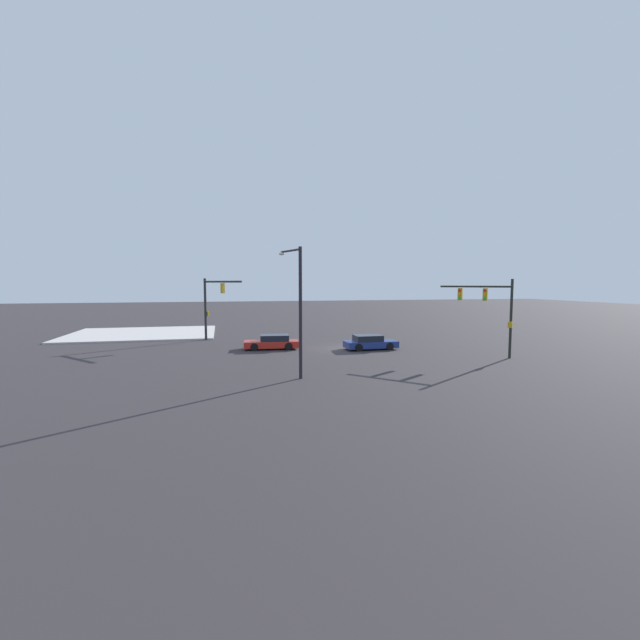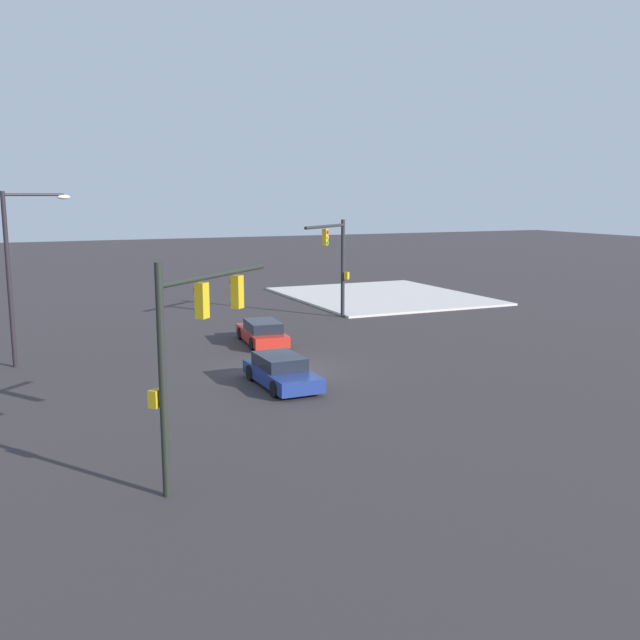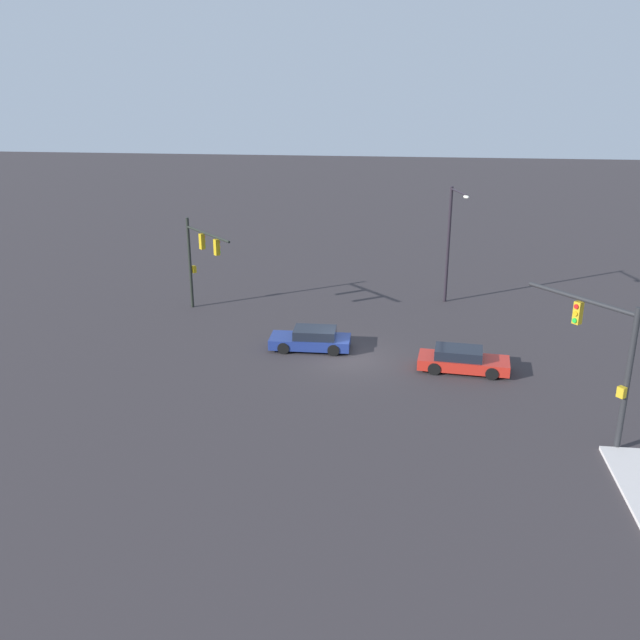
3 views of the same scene
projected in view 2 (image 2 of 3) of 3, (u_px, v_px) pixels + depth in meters
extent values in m
plane|color=#322D2F|center=(288.00, 371.00, 30.38)|extent=(198.29, 198.29, 0.00)
cube|color=beige|center=(382.00, 296.00, 52.91)|extent=(15.12, 12.97, 0.15)
cylinder|color=#242527|center=(343.00, 269.00, 43.60)|extent=(0.24, 0.24, 6.03)
cylinder|color=#242527|center=(325.00, 226.00, 40.86)|extent=(3.45, 4.00, 0.18)
cube|color=#BA951A|center=(325.00, 237.00, 40.95)|extent=(0.41, 0.41, 0.95)
cylinder|color=red|center=(328.00, 232.00, 40.83)|extent=(0.18, 0.19, 0.20)
cylinder|color=orange|center=(328.00, 237.00, 40.88)|extent=(0.18, 0.19, 0.20)
cylinder|color=green|center=(328.00, 242.00, 40.94)|extent=(0.18, 0.19, 0.20)
cube|color=#BA951A|center=(347.00, 276.00, 43.55)|extent=(0.38, 0.38, 0.44)
cylinder|color=black|center=(163.00, 383.00, 17.24)|extent=(0.19, 0.19, 5.87)
cylinder|color=black|center=(217.00, 275.00, 19.24)|extent=(3.73, 3.97, 0.14)
cube|color=#B99413|center=(202.00, 301.00, 18.63)|extent=(0.41, 0.41, 0.95)
cylinder|color=red|center=(196.00, 289.00, 18.64)|extent=(0.18, 0.19, 0.20)
cylinder|color=orange|center=(197.00, 300.00, 18.69)|extent=(0.18, 0.19, 0.20)
cylinder|color=green|center=(197.00, 312.00, 18.75)|extent=(0.18, 0.19, 0.20)
cube|color=#B99413|center=(237.00, 292.00, 20.34)|extent=(0.41, 0.41, 0.95)
cylinder|color=red|center=(232.00, 281.00, 20.35)|extent=(0.18, 0.19, 0.20)
cylinder|color=orange|center=(232.00, 292.00, 20.40)|extent=(0.18, 0.19, 0.20)
cylinder|color=green|center=(233.00, 302.00, 20.45)|extent=(0.18, 0.19, 0.20)
cube|color=#B99413|center=(155.00, 399.00, 17.40)|extent=(0.38, 0.38, 0.44)
cylinder|color=black|center=(9.00, 281.00, 30.54)|extent=(0.20, 0.20, 7.63)
cylinder|color=black|center=(34.00, 195.00, 30.73)|extent=(0.83, 2.52, 0.12)
ellipsoid|color=silver|center=(64.00, 197.00, 31.57)|extent=(0.45, 0.66, 0.20)
cube|color=navy|center=(282.00, 375.00, 27.96)|extent=(4.41, 1.84, 0.55)
cube|color=black|center=(279.00, 361.00, 28.11)|extent=(2.31, 1.60, 0.50)
cylinder|color=black|center=(315.00, 384.00, 27.11)|extent=(0.64, 0.23, 0.64)
cylinder|color=black|center=(275.00, 389.00, 26.42)|extent=(0.64, 0.23, 0.64)
cylinder|color=black|center=(288.00, 369.00, 29.54)|extent=(0.64, 0.23, 0.64)
cylinder|color=black|center=(251.00, 373.00, 28.86)|extent=(0.64, 0.23, 0.64)
cube|color=red|center=(262.00, 335.00, 36.10)|extent=(4.70, 2.17, 0.55)
cube|color=black|center=(263.00, 326.00, 35.76)|extent=(2.50, 1.75, 0.50)
cylinder|color=black|center=(240.00, 333.00, 37.19)|extent=(0.66, 0.28, 0.64)
cylinder|color=black|center=(270.00, 331.00, 37.70)|extent=(0.66, 0.28, 0.64)
cylinder|color=black|center=(253.00, 344.00, 34.55)|extent=(0.66, 0.28, 0.64)
cylinder|color=black|center=(285.00, 342.00, 35.06)|extent=(0.66, 0.28, 0.64)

